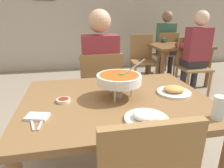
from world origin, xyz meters
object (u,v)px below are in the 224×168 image
object	(u,v)px
curry_bowl	(119,79)
appetizer_plate	(174,91)
dining_table_main	(116,111)
sauce_dish	(63,100)
diner_main	(100,66)
rice_plate	(146,117)
chair_bg_right	(142,56)
chair_bg_left	(191,62)
patron_bg_left	(196,49)
dining_table_far	(178,52)
patron_bg_middle	(166,40)
drink_glass	(219,109)
chair_bg_middle	(165,52)
chair_diner_main	(101,89)

from	to	relation	value
curry_bowl	appetizer_plate	xyz separation A→B (m)	(0.40, -0.01, -0.11)
dining_table_main	sauce_dish	xyz separation A→B (m)	(-0.35, 0.01, 0.11)
diner_main	rice_plate	distance (m)	1.12
dining_table_main	chair_bg_right	bearing A→B (deg)	66.42
chair_bg_left	patron_bg_left	size ratio (longest dim) A/B	0.69
sauce_dish	patron_bg_left	size ratio (longest dim) A/B	0.07
dining_table_far	patron_bg_middle	size ratio (longest dim) A/B	0.76
curry_bowl	drink_glass	bearing A→B (deg)	-40.41
drink_glass	patron_bg_middle	xyz separation A→B (m)	(1.18, 3.09, -0.04)
appetizer_plate	dining_table_far	distance (m)	2.45
chair_bg_left	chair_bg_middle	xyz separation A→B (m)	(0.00, 0.97, 0.00)
dining_table_far	sauce_dish	bearing A→B (deg)	-132.79
dining_table_far	chair_bg_right	size ratio (longest dim) A/B	1.11
diner_main	dining_table_far	xyz separation A→B (m)	(1.62, 1.34, -0.15)
chair_bg_right	chair_bg_left	bearing A→B (deg)	-44.55
curry_bowl	patron_bg_middle	bearing A→B (deg)	58.72
appetizer_plate	drink_glass	world-z (taller)	drink_glass
appetizer_plate	sauce_dish	distance (m)	0.77
patron_bg_left	patron_bg_middle	bearing A→B (deg)	87.87
rice_plate	patron_bg_left	size ratio (longest dim) A/B	0.18
appetizer_plate	patron_bg_left	size ratio (longest dim) A/B	0.18
dining_table_main	appetizer_plate	xyz separation A→B (m)	(0.43, 0.01, 0.12)
chair_diner_main	curry_bowl	bearing A→B (deg)	-88.32
chair_bg_middle	chair_diner_main	bearing A→B (deg)	-130.97
appetizer_plate	patron_bg_left	distance (m)	1.99
appetizer_plate	chair_bg_left	size ratio (longest dim) A/B	0.27
dining_table_main	sauce_dish	size ratio (longest dim) A/B	13.89
rice_plate	chair_bg_left	bearing A→B (deg)	52.51
diner_main	dining_table_main	bearing A→B (deg)	-90.00
chair_diner_main	diner_main	xyz separation A→B (m)	(0.00, 0.03, 0.24)
rice_plate	chair_bg_right	bearing A→B (deg)	70.91
appetizer_plate	curry_bowl	bearing A→B (deg)	178.52
dining_table_main	chair_bg_middle	bearing A→B (deg)	58.37
chair_diner_main	curry_bowl	xyz separation A→B (m)	(0.02, -0.75, 0.35)
dining_table_main	dining_table_far	bearing A→B (deg)	52.84
dining_table_main	drink_glass	distance (m)	0.63
chair_bg_middle	patron_bg_left	bearing A→B (deg)	-90.33
chair_diner_main	chair_bg_middle	world-z (taller)	same
drink_glass	chair_bg_right	world-z (taller)	chair_bg_right
dining_table_main	patron_bg_middle	bearing A→B (deg)	58.54
chair_bg_left	sauce_dish	bearing A→B (deg)	-139.94
patron_bg_middle	rice_plate	bearing A→B (deg)	-117.28
chair_bg_middle	chair_bg_right	size ratio (longest dim) A/B	1.00
rice_plate	patron_bg_middle	distance (m)	3.42
diner_main	rice_plate	size ratio (longest dim) A/B	5.46
rice_plate	patron_bg_left	world-z (taller)	patron_bg_left
drink_glass	chair_bg_middle	xyz separation A→B (m)	(1.14, 3.02, -0.28)
sauce_dish	chair_bg_left	distance (m)	2.59
diner_main	chair_bg_left	bearing A→B (deg)	28.17
chair_bg_right	dining_table_main	bearing A→B (deg)	-113.58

